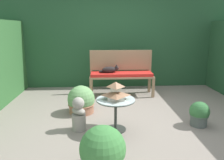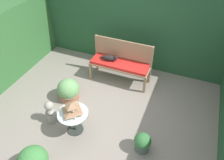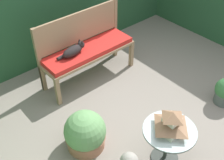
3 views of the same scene
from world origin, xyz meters
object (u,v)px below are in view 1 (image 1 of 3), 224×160
patio_table (116,106)px  potted_plant_patio_mid (199,114)px  garden_bust (79,115)px  pagoda_birdhouse (116,92)px  garden_bench (122,76)px  potted_plant_hedge_corner (81,101)px  cat (110,69)px  potted_plant_table_near (103,152)px

patio_table → potted_plant_patio_mid: 1.42m
patio_table → garden_bust: bearing=176.7°
pagoda_birdhouse → garden_bench: bearing=81.6°
garden_bench → potted_plant_hedge_corner: size_ratio=2.85×
garden_bust → potted_plant_patio_mid: (1.99, 0.05, -0.06)m
cat → potted_plant_patio_mid: size_ratio=1.14×
cat → potted_plant_patio_mid: 2.30m
garden_bust → potted_plant_hedge_corner: (-0.02, 0.75, -0.03)m
cat → potted_plant_patio_mid: bearing=-59.2°
patio_table → cat: bearing=89.9°
potted_plant_table_near → patio_table: bearing=77.9°
patio_table → potted_plant_hedge_corner: bearing=127.8°
potted_plant_hedge_corner → potted_plant_table_near: bearing=-77.8°
potted_plant_patio_mid → potted_plant_table_near: size_ratio=0.76×
cat → potted_plant_hedge_corner: cat is taller
patio_table → potted_plant_hedge_corner: 1.01m
cat → patio_table: 1.87m
garden_bench → potted_plant_table_near: (-0.49, -2.88, -0.24)m
garden_bust → potted_plant_hedge_corner: bearing=136.3°
cat → potted_plant_hedge_corner: bearing=-127.2°
pagoda_birdhouse → garden_bust: size_ratio=0.63×
cat → potted_plant_patio_mid: (1.40, -1.77, -0.43)m
garden_bench → pagoda_birdhouse: pagoda_birdhouse is taller
garden_bust → potted_plant_table_near: bearing=-26.2°
garden_bust → garden_bench: bearing=109.3°
garden_bench → potted_plant_hedge_corner: 1.41m
patio_table → garden_bust: garden_bust is taller
patio_table → potted_plant_table_near: (-0.22, -1.02, -0.17)m
cat → garden_bust: cat is taller
patio_table → potted_plant_table_near: size_ratio=1.12×
cat → pagoda_birdhouse: 1.86m
patio_table → garden_bust: 0.61m
cat → potted_plant_table_near: 2.92m
garden_bench → cat: cat is taller
garden_bench → garden_bust: size_ratio=2.76×
garden_bust → potted_plant_hedge_corner: garden_bust is taller
garden_bust → potted_plant_hedge_corner: 0.75m
cat → pagoda_birdhouse: pagoda_birdhouse is taller
patio_table → potted_plant_patio_mid: bearing=3.6°
cat → garden_bust: bearing=-115.5°
potted_plant_hedge_corner → potted_plant_patio_mid: 2.13m
garden_bench → potted_plant_patio_mid: (1.13, -1.77, -0.28)m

